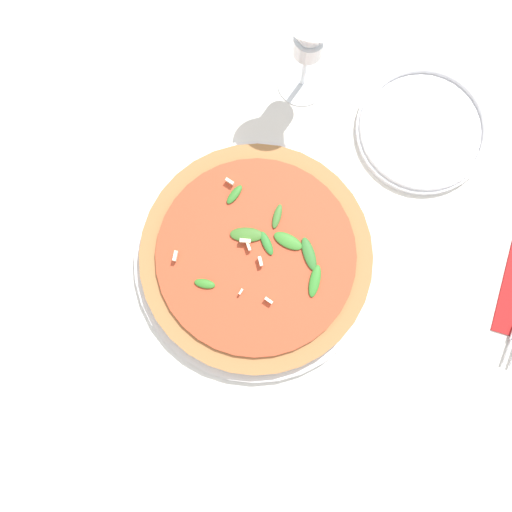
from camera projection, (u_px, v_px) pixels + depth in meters
name	position (u px, v px, depth m)	size (l,w,h in m)	color
ground_plane	(288.00, 257.00, 0.79)	(6.00, 6.00, 0.00)	silver
pizza_arugula_main	(256.00, 257.00, 0.78)	(0.32, 0.32, 0.05)	white
wine_glass	(310.00, 36.00, 0.71)	(0.07, 0.07, 0.18)	white
side_plate_white	(423.00, 129.00, 0.81)	(0.18, 0.18, 0.02)	white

